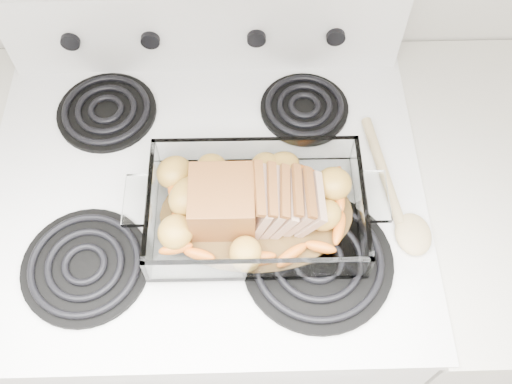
{
  "coord_description": "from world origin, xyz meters",
  "views": [
    {
      "loc": [
        0.08,
        1.12,
        1.8
      ],
      "look_at": [
        0.09,
        1.6,
        0.99
      ],
      "focal_mm": 40.0,
      "sensor_mm": 36.0,
      "label": 1
    }
  ],
  "objects_px": {
    "electric_range": "(219,277)",
    "pork_roast": "(243,203)",
    "counter_right": "(483,274)",
    "baking_dish": "(256,211)"
  },
  "relations": [
    {
      "from": "electric_range",
      "to": "pork_roast",
      "type": "height_order",
      "value": "electric_range"
    },
    {
      "from": "electric_range",
      "to": "counter_right",
      "type": "distance_m",
      "value": 0.67
    },
    {
      "from": "counter_right",
      "to": "baking_dish",
      "type": "height_order",
      "value": "baking_dish"
    },
    {
      "from": "counter_right",
      "to": "baking_dish",
      "type": "relative_size",
      "value": 2.62
    },
    {
      "from": "electric_range",
      "to": "pork_roast",
      "type": "relative_size",
      "value": 5.09
    },
    {
      "from": "electric_range",
      "to": "counter_right",
      "type": "xyz_separation_m",
      "value": [
        0.66,
        -0.0,
        -0.02
      ]
    },
    {
      "from": "electric_range",
      "to": "counter_right",
      "type": "relative_size",
      "value": 1.2
    },
    {
      "from": "baking_dish",
      "to": "counter_right",
      "type": "bearing_deg",
      "value": 7.96
    },
    {
      "from": "baking_dish",
      "to": "electric_range",
      "type": "bearing_deg",
      "value": 139.88
    },
    {
      "from": "pork_roast",
      "to": "counter_right",
      "type": "bearing_deg",
      "value": 10.45
    }
  ]
}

